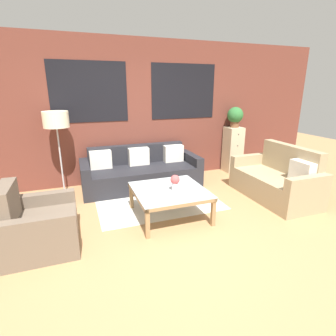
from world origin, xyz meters
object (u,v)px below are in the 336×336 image
at_px(floor_lamp, 56,123).
at_px(drawer_cabinet, 233,150).
at_px(settee_vintage, 277,181).
at_px(flower_vase, 175,182).
at_px(armchair_corner, 39,227).
at_px(coffee_table, 169,193).
at_px(couch_dark, 141,172).
at_px(potted_plant, 235,116).

xyz_separation_m(floor_lamp, drawer_cabinet, (3.67, 0.14, -0.80)).
height_order(settee_vintage, flower_vase, settee_vintage).
relative_size(floor_lamp, drawer_cabinet, 1.46).
bearing_deg(armchair_corner, coffee_table, 7.17).
height_order(coffee_table, drawer_cabinet, drawer_cabinet).
xyz_separation_m(couch_dark, potted_plant, (2.23, 0.23, 1.00)).
distance_m(floor_lamp, flower_vase, 2.33).
relative_size(armchair_corner, potted_plant, 1.96).
relative_size(coffee_table, flower_vase, 4.38).
distance_m(drawer_cabinet, potted_plant, 0.77).
bearing_deg(couch_dark, drawer_cabinet, 5.83).
distance_m(couch_dark, drawer_cabinet, 2.26).
relative_size(armchair_corner, coffee_table, 0.85).
bearing_deg(floor_lamp, potted_plant, 2.26).
distance_m(floor_lamp, potted_plant, 3.67).
bearing_deg(potted_plant, settee_vintage, -94.84).
relative_size(settee_vintage, armchair_corner, 1.76).
relative_size(armchair_corner, flower_vase, 3.72).
bearing_deg(flower_vase, potted_plant, 39.04).
bearing_deg(settee_vintage, coffee_table, -179.20).
distance_m(settee_vintage, armchair_corner, 3.78).
relative_size(settee_vintage, drawer_cabinet, 1.50).
bearing_deg(armchair_corner, drawer_cabinet, 25.34).
xyz_separation_m(settee_vintage, drawer_cabinet, (0.14, 1.60, 0.20)).
distance_m(couch_dark, armchair_corner, 2.34).
xyz_separation_m(potted_plant, flower_vase, (-2.09, -1.70, -0.71)).
bearing_deg(coffee_table, flower_vase, -47.31).
bearing_deg(flower_vase, armchair_corner, -175.13).
distance_m(coffee_table, potted_plant, 2.85).
distance_m(couch_dark, flower_vase, 1.50).
xyz_separation_m(couch_dark, drawer_cabinet, (2.23, 0.23, 0.23)).
xyz_separation_m(floor_lamp, potted_plant, (3.67, 0.14, -0.03)).
xyz_separation_m(armchair_corner, drawer_cabinet, (3.91, 1.85, 0.24)).
relative_size(coffee_table, drawer_cabinet, 1.00).
bearing_deg(couch_dark, flower_vase, -84.52).
bearing_deg(drawer_cabinet, flower_vase, -140.96).
distance_m(settee_vintage, flower_vase, 1.98).
bearing_deg(armchair_corner, flower_vase, 4.87).
bearing_deg(floor_lamp, settee_vintage, -22.43).
bearing_deg(flower_vase, coffee_table, 132.69).
bearing_deg(couch_dark, coffee_table, -86.74).
xyz_separation_m(settee_vintage, flower_vase, (-1.96, -0.09, 0.26)).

